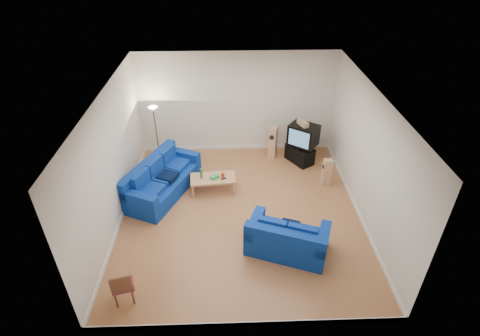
{
  "coord_description": "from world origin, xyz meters",
  "views": [
    {
      "loc": [
        -0.27,
        -7.39,
        6.25
      ],
      "look_at": [
        0.0,
        0.4,
        1.1
      ],
      "focal_mm": 28.0,
      "sensor_mm": 36.0,
      "label": 1
    }
  ],
  "objects_px": {
    "coffee_table": "(213,179)",
    "television": "(303,135)",
    "sofa_three_seat": "(161,182)",
    "sofa_loveseat": "(287,240)",
    "tv_stand": "(300,154)"
  },
  "relations": [
    {
      "from": "sofa_three_seat",
      "to": "television",
      "type": "height_order",
      "value": "television"
    },
    {
      "from": "sofa_three_seat",
      "to": "coffee_table",
      "type": "bearing_deg",
      "value": 114.65
    },
    {
      "from": "sofa_loveseat",
      "to": "television",
      "type": "bearing_deg",
      "value": 95.98
    },
    {
      "from": "coffee_table",
      "to": "television",
      "type": "distance_m",
      "value": 3.08
    },
    {
      "from": "sofa_loveseat",
      "to": "coffee_table",
      "type": "relative_size",
      "value": 1.58
    },
    {
      "from": "sofa_three_seat",
      "to": "tv_stand",
      "type": "height_order",
      "value": "sofa_three_seat"
    },
    {
      "from": "tv_stand",
      "to": "television",
      "type": "distance_m",
      "value": 0.68
    },
    {
      "from": "sofa_three_seat",
      "to": "sofa_loveseat",
      "type": "distance_m",
      "value": 3.89
    },
    {
      "from": "coffee_table",
      "to": "tv_stand",
      "type": "height_order",
      "value": "tv_stand"
    },
    {
      "from": "coffee_table",
      "to": "television",
      "type": "height_order",
      "value": "television"
    },
    {
      "from": "coffee_table",
      "to": "television",
      "type": "relative_size",
      "value": 1.25
    },
    {
      "from": "sofa_loveseat",
      "to": "coffee_table",
      "type": "bearing_deg",
      "value": 146.47
    },
    {
      "from": "tv_stand",
      "to": "coffee_table",
      "type": "bearing_deg",
      "value": -93.97
    },
    {
      "from": "sofa_three_seat",
      "to": "tv_stand",
      "type": "xyz_separation_m",
      "value": [
        4.04,
        1.44,
        -0.09
      ]
    },
    {
      "from": "coffee_table",
      "to": "television",
      "type": "bearing_deg",
      "value": 27.72
    }
  ]
}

